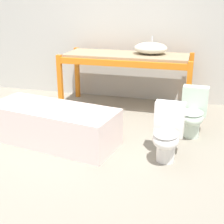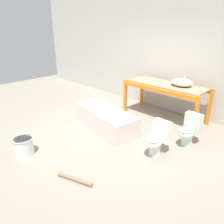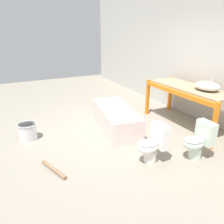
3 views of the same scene
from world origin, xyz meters
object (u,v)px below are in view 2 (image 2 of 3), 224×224
Objects in this scene: bathtub_main at (106,118)px; bucket_white at (24,146)px; toilet_near at (157,139)px; sink_basin at (182,82)px; toilet_far at (189,130)px.

bathtub_main reaches higher than bucket_white.
bucket_white is at bearing -90.61° from bathtub_main.
toilet_near is at bearing 7.01° from bathtub_main.
sink_basin is 1.85m from toilet_near.
sink_basin is at bearing 68.88° from bathtub_main.
bucket_white is at bearing -133.78° from toilet_near.
sink_basin reaches higher than toilet_far.
bathtub_main is 4.77× the size of bucket_white.
sink_basin is at bearing 68.96° from bucket_white.
sink_basin is 1.34m from toilet_far.
toilet_near is (0.47, -1.66, -0.67)m from sink_basin.
toilet_far is at bearing -51.46° from sink_basin.
sink_basin is 0.30× the size of bathtub_main.
bucket_white is (-0.34, -1.79, -0.09)m from bathtub_main.
sink_basin reaches higher than bucket_white.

